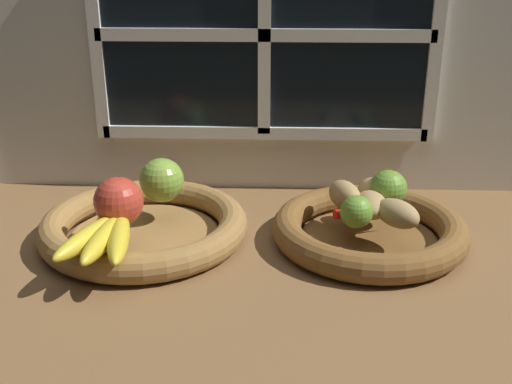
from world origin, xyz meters
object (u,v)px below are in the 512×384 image
at_px(fruit_bowl_left, 144,226).
at_px(lime_far, 388,189).
at_px(apple_green_back, 162,180).
at_px(apple_red_front, 119,202).
at_px(potato_oblong, 345,195).
at_px(chili_pepper, 372,210).
at_px(potato_large, 371,205).
at_px(potato_back, 381,192).
at_px(fruit_bowl_right, 369,230).
at_px(potato_small, 397,213).
at_px(lime_near, 357,212).
at_px(banana_bunch_front, 105,236).

distance_m(fruit_bowl_left, lime_far, 0.42).
relative_size(apple_green_back, apple_red_front, 0.97).
distance_m(potato_oblong, chili_pepper, 0.05).
relative_size(apple_red_front, potato_oblong, 1.02).
distance_m(potato_large, potato_back, 0.05).
xyz_separation_m(fruit_bowl_left, fruit_bowl_right, (0.38, 0.00, 0.00)).
relative_size(potato_small, potato_oblong, 1.06).
relative_size(apple_green_back, lime_far, 1.20).
bearing_deg(lime_far, apple_red_front, -168.19).
height_order(fruit_bowl_left, chili_pepper, chili_pepper).
relative_size(apple_green_back, chili_pepper, 0.58).
bearing_deg(apple_red_front, apple_green_back, 63.24).
relative_size(fruit_bowl_right, potato_small, 3.96).
distance_m(fruit_bowl_left, fruit_bowl_right, 0.38).
height_order(apple_green_back, potato_large, apple_green_back).
bearing_deg(lime_far, lime_near, -125.84).
bearing_deg(fruit_bowl_right, banana_bunch_front, -163.22).
bearing_deg(chili_pepper, lime_far, 34.70).
xyz_separation_m(apple_red_front, potato_large, (0.41, 0.05, -0.02)).
relative_size(fruit_bowl_right, lime_far, 5.05).
distance_m(potato_back, lime_far, 0.02).
height_order(apple_green_back, banana_bunch_front, apple_green_back).
bearing_deg(potato_oblong, banana_bunch_front, -157.22).
relative_size(fruit_bowl_left, apple_red_front, 4.44).
distance_m(fruit_bowl_right, potato_back, 0.07).
distance_m(apple_red_front, potato_large, 0.41).
bearing_deg(fruit_bowl_right, chili_pepper, 47.57).
xyz_separation_m(banana_bunch_front, potato_back, (0.43, 0.17, 0.01)).
height_order(apple_red_front, banana_bunch_front, apple_red_front).
xyz_separation_m(lime_near, chili_pepper, (0.03, 0.05, -0.02)).
xyz_separation_m(fruit_bowl_right, lime_far, (0.03, 0.04, 0.06)).
bearing_deg(lime_near, fruit_bowl_left, 172.91).
relative_size(apple_green_back, potato_large, 0.93).
bearing_deg(lime_far, potato_large, -127.87).
distance_m(fruit_bowl_right, apple_red_front, 0.41).
relative_size(apple_red_front, potato_small, 0.97).
height_order(fruit_bowl_right, chili_pepper, chili_pepper).
xyz_separation_m(apple_green_back, lime_far, (0.39, -0.01, -0.01)).
xyz_separation_m(banana_bunch_front, lime_far, (0.44, 0.17, 0.02)).
bearing_deg(potato_small, potato_large, 135.00).
bearing_deg(fruit_bowl_left, potato_back, 7.02).
bearing_deg(lime_far, banana_bunch_front, -159.36).
bearing_deg(fruit_bowl_left, lime_near, -7.09).
distance_m(potato_small, lime_far, 0.08).
relative_size(banana_bunch_front, chili_pepper, 1.37).
distance_m(banana_bunch_front, potato_small, 0.45).
relative_size(fruit_bowl_left, lime_far, 5.46).
relative_size(potato_back, chili_pepper, 0.62).
height_order(potato_back, chili_pepper, potato_back).
bearing_deg(potato_oblong, potato_small, -41.42).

